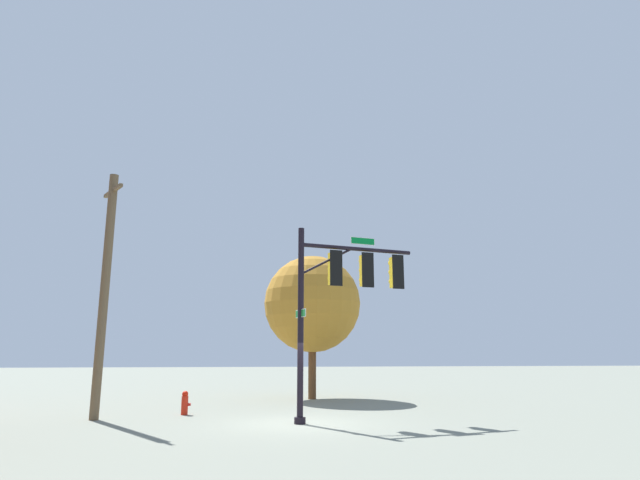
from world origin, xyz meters
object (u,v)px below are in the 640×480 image
(signal_pole_assembly, at_px, (346,285))
(tree_near, at_px, (312,304))
(utility_pole, at_px, (105,288))
(fire_hydrant, at_px, (185,403))

(signal_pole_assembly, height_order, tree_near, tree_near)
(signal_pole_assembly, distance_m, utility_pole, 8.43)
(fire_hydrant, distance_m, tree_near, 8.74)
(utility_pole, distance_m, fire_hydrant, 4.98)
(utility_pole, xyz_separation_m, tree_near, (7.93, 6.89, 0.13))
(utility_pole, xyz_separation_m, fire_hydrant, (2.79, 1.14, -3.97))
(signal_pole_assembly, relative_size, tree_near, 0.92)
(signal_pole_assembly, xyz_separation_m, utility_pole, (-8.34, 1.21, -0.09))
(signal_pole_assembly, relative_size, utility_pole, 0.74)
(signal_pole_assembly, distance_m, fire_hydrant, 7.27)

